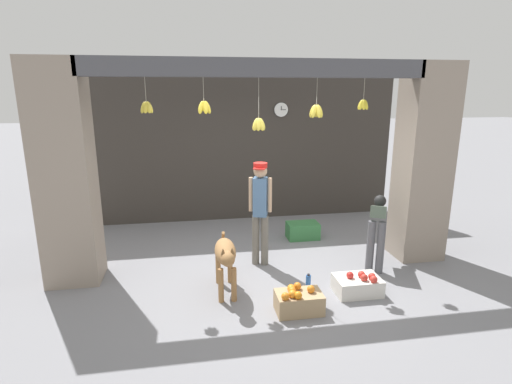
# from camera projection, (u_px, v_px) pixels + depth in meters

# --- Properties ---
(ground_plane) EXTENTS (60.00, 60.00, 0.00)m
(ground_plane) POSITION_uv_depth(u_px,v_px,m) (261.00, 275.00, 5.76)
(ground_plane) COLOR gray
(shop_back_wall) EXTENTS (6.45, 0.12, 2.99)m
(shop_back_wall) POSITION_uv_depth(u_px,v_px,m) (237.00, 146.00, 7.98)
(shop_back_wall) COLOR #38332D
(shop_back_wall) RESTS_ON ground_plane
(shop_pillar_left) EXTENTS (0.70, 0.60, 2.99)m
(shop_pillar_left) POSITION_uv_depth(u_px,v_px,m) (65.00, 176.00, 5.26)
(shop_pillar_left) COLOR gray
(shop_pillar_left) RESTS_ON ground_plane
(shop_pillar_right) EXTENTS (0.70, 0.60, 2.99)m
(shop_pillar_right) POSITION_uv_depth(u_px,v_px,m) (423.00, 164.00, 6.09)
(shop_pillar_right) COLOR gray
(shop_pillar_right) RESTS_ON ground_plane
(storefront_awning) EXTENTS (4.55, 0.27, 0.95)m
(storefront_awning) POSITION_uv_depth(u_px,v_px,m) (260.00, 71.00, 5.18)
(storefront_awning) COLOR #4C4C51
(dog) EXTENTS (0.28, 0.98, 0.77)m
(dog) POSITION_uv_depth(u_px,v_px,m) (226.00, 255.00, 5.12)
(dog) COLOR #9E7042
(dog) RESTS_ON ground_plane
(shopkeeper) EXTENTS (0.33, 0.29, 1.57)m
(shopkeeper) POSITION_uv_depth(u_px,v_px,m) (260.00, 207.00, 5.90)
(shopkeeper) COLOR #6B665B
(shopkeeper) RESTS_ON ground_plane
(worker_stooping) EXTENTS (0.51, 0.73, 1.01)m
(worker_stooping) POSITION_uv_depth(u_px,v_px,m) (378.00, 224.00, 5.89)
(worker_stooping) COLOR #56565B
(worker_stooping) RESTS_ON ground_plane
(fruit_crate_oranges) EXTENTS (0.55, 0.35, 0.33)m
(fruit_crate_oranges) POSITION_uv_depth(u_px,v_px,m) (298.00, 301.00, 4.77)
(fruit_crate_oranges) COLOR tan
(fruit_crate_oranges) RESTS_ON ground_plane
(fruit_crate_apples) EXTENTS (0.58, 0.41, 0.31)m
(fruit_crate_apples) POSITION_uv_depth(u_px,v_px,m) (358.00, 285.00, 5.22)
(fruit_crate_apples) COLOR silver
(fruit_crate_apples) RESTS_ON ground_plane
(produce_box_green) EXTENTS (0.56, 0.36, 0.29)m
(produce_box_green) POSITION_uv_depth(u_px,v_px,m) (303.00, 230.00, 7.16)
(produce_box_green) COLOR #387A42
(produce_box_green) RESTS_ON ground_plane
(water_bottle) EXTENTS (0.07, 0.07, 0.23)m
(water_bottle) POSITION_uv_depth(u_px,v_px,m) (308.00, 282.00, 5.31)
(water_bottle) COLOR #2D60AD
(water_bottle) RESTS_ON ground_plane
(wall_clock) EXTENTS (0.29, 0.03, 0.29)m
(wall_clock) POSITION_uv_depth(u_px,v_px,m) (281.00, 110.00, 7.87)
(wall_clock) COLOR black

